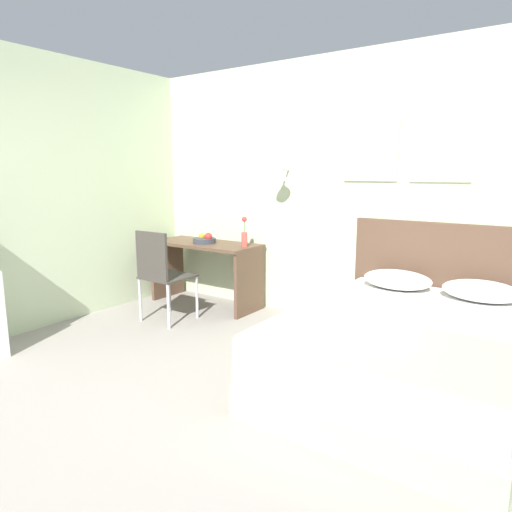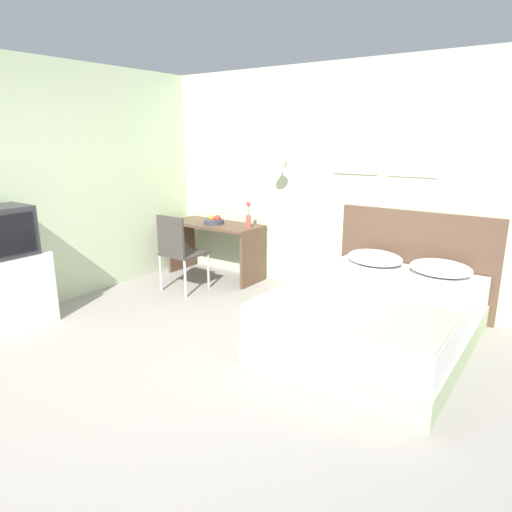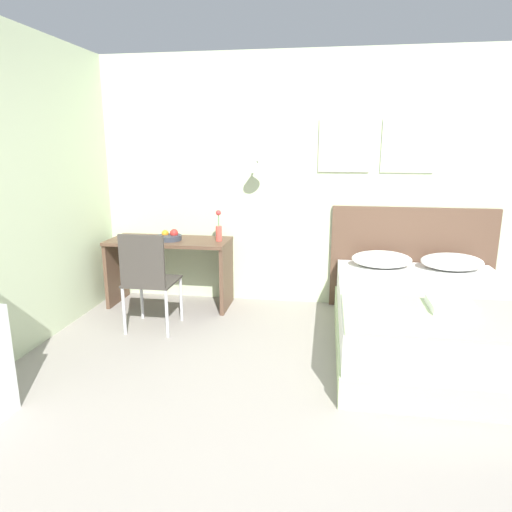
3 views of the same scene
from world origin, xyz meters
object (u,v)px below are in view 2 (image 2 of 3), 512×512
throw_blanket (350,310)px  fruit_bowl (214,221)px  desk (215,239)px  flower_vase (249,218)px  desk_chair (177,248)px  bed (376,318)px  tv_stand (11,291)px  television (2,231)px  pillow_right (441,268)px  pillow_left (375,258)px  folded_towel_near_foot (361,300)px  headboard (414,262)px

throw_blanket → fruit_bowl: fruit_bowl is taller
desk → flower_vase: (0.54, 0.02, 0.34)m
desk → desk_chair: (0.05, -0.76, 0.04)m
desk_chair → flower_vase: bearing=57.5°
fruit_bowl → bed: bearing=-16.4°
tv_stand → television: (0.00, 0.00, 0.61)m
pillow_right → pillow_left: bearing=180.0°
folded_towel_near_foot → desk: 2.86m
flower_vase → desk: bearing=-178.3°
pillow_left → tv_stand: bearing=-138.3°
pillow_left → throw_blanket: 1.42m
pillow_left → tv_stand: tv_stand is taller
pillow_left → bed: bearing=-66.8°
headboard → flower_vase: bearing=-172.2°
fruit_bowl → television: (-0.57, -2.43, 0.20)m
bed → desk: bearing=163.0°
throw_blanket → flower_vase: (-2.01, 1.40, 0.32)m
pillow_right → desk_chair: desk_chair is taller
bed → pillow_right: pillow_right is taller
bed → fruit_bowl: bearing=163.6°
headboard → tv_stand: headboard is taller
throw_blanket → pillow_left: bearing=103.6°
headboard → desk: bearing=-173.5°
fruit_bowl → tv_stand: (-0.57, -2.43, -0.40)m
throw_blanket → tv_stand: bearing=-160.8°
pillow_left → fruit_bowl: size_ratio=2.28×
pillow_left → fruit_bowl: 2.20m
television → tv_stand: bearing=180.0°
pillow_left → folded_towel_near_foot: pillow_left is taller
headboard → pillow_right: 0.44m
folded_towel_near_foot → desk: desk is taller
desk → flower_vase: bearing=1.7°
folded_towel_near_foot → headboard: bearing=91.0°
pillow_left → pillow_right: bearing=0.0°
headboard → pillow_left: size_ratio=2.83×
desk → tv_stand: 2.53m
pillow_right → flower_vase: (-2.34, 0.01, 0.26)m
bed → desk_chair: desk_chair is taller
desk → television: size_ratio=2.68×
fruit_bowl → flower_vase: (0.52, 0.05, 0.09)m
pillow_left → folded_towel_near_foot: size_ratio=1.81×
pillow_left → tv_stand: 3.71m
bed → throw_blanket: throw_blanket is taller
fruit_bowl → flower_vase: size_ratio=0.80×
bed → desk_chair: 2.52m
throw_blanket → folded_towel_near_foot: size_ratio=4.61×
tv_stand → television: bearing=0.0°
throw_blanket → flower_vase: 2.47m
pillow_left → throw_blanket: bearing=-76.4°
pillow_right → tv_stand: (-3.44, -2.46, -0.23)m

